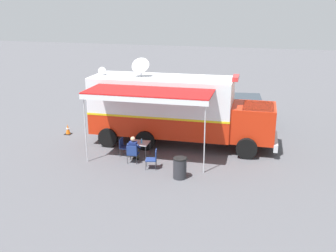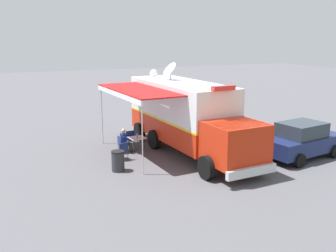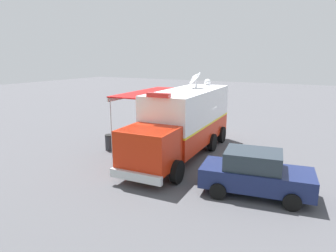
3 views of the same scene
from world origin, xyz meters
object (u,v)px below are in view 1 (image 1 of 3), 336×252
folding_chair_spare_by_truck (153,158)px  command_truck (176,108)px  trash_bin (180,168)px  folding_chair_at_table (133,153)px  seated_responder (134,148)px  folding_chair_beside_table (124,145)px  traffic_cone (68,129)px  folding_table (140,144)px  car_behind_truck (246,110)px  water_bottle (142,141)px

folding_chair_spare_by_truck → command_truck: bearing=178.3°
command_truck → trash_bin: command_truck is taller
folding_chair_at_table → seated_responder: size_ratio=0.70×
folding_chair_at_table → folding_chair_spare_by_truck: 1.16m
folding_chair_at_table → folding_chair_beside_table: bearing=-135.3°
traffic_cone → folding_table: bearing=67.6°
folding_chair_beside_table → folding_chair_spare_by_truck: (1.10, 1.87, 0.00)m
folding_table → folding_chair_at_table: 0.82m
command_truck → folding_chair_spare_by_truck: command_truck is taller
folding_table → car_behind_truck: bearing=148.0°
trash_bin → traffic_cone: 8.49m
folding_chair_spare_by_truck → car_behind_truck: car_behind_truck is taller
folding_table → folding_chair_beside_table: 0.87m
folding_chair_at_table → car_behind_truck: (-7.69, 4.40, 0.37)m
folding_chair_beside_table → seated_responder: size_ratio=0.70×
folding_chair_beside_table → traffic_cone: 4.79m
command_truck → car_behind_truck: bearing=145.4°
folding_chair_beside_table → trash_bin: 3.70m
folding_table → trash_bin: bearing=53.5°
water_bottle → seated_responder: bearing=-17.7°
folding_table → trash_bin: trash_bin is taller
seated_responder → trash_bin: size_ratio=1.37×
folding_table → traffic_cone: folding_table is taller
command_truck → folding_chair_beside_table: bearing=-40.6°
folding_table → folding_chair_at_table: size_ratio=0.96×
traffic_cone → car_behind_truck: bearing=116.8°
traffic_cone → seated_responder: bearing=61.5°
water_bottle → car_behind_truck: car_behind_truck is taller
trash_bin → traffic_cone: bearing=-117.3°
command_truck → traffic_cone: command_truck is taller
command_truck → car_behind_truck: 5.72m
trash_bin → car_behind_truck: size_ratio=0.21×
folding_table → folding_chair_beside_table: (0.03, -0.85, -0.16)m
folding_chair_beside_table → traffic_cone: size_ratio=1.50×
command_truck → trash_bin: (4.05, 1.29, -1.49)m
command_truck → seated_responder: (2.88, -1.22, -1.29)m
water_bottle → car_behind_truck: (-6.93, 4.23, 0.05)m
folding_chair_at_table → car_behind_truck: car_behind_truck is taller
folding_table → car_behind_truck: size_ratio=0.19×
water_bottle → trash_bin: water_bottle is taller
folding_chair_beside_table → trash_bin: size_ratio=0.96×
traffic_cone → water_bottle: bearing=67.5°
seated_responder → traffic_cone: seated_responder is taller
water_bottle → command_truck: bearing=155.7°
car_behind_truck → water_bottle: bearing=-31.4°
folding_chair_spare_by_truck → car_behind_truck: 8.67m
command_truck → folding_chair_at_table: 3.59m
folding_chair_spare_by_truck → seated_responder: (-0.52, -1.12, 0.14)m
trash_bin → folding_chair_beside_table: bearing=-118.2°
water_bottle → traffic_cone: water_bottle is taller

